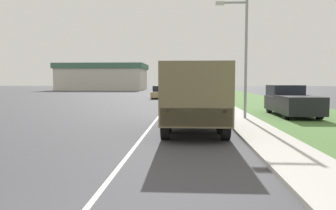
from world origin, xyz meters
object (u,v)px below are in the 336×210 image
(car_nearest_ahead, at_px, (187,97))
(car_third_ahead, at_px, (186,91))
(lamp_post, at_px, (242,47))
(pickup_truck, at_px, (291,101))
(military_truck, at_px, (194,93))
(car_second_ahead, at_px, (160,93))

(car_nearest_ahead, distance_m, car_third_ahead, 19.27)
(car_nearest_ahead, xyz_separation_m, lamp_post, (2.81, -10.32, 3.16))
(car_third_ahead, distance_m, pickup_truck, 27.92)
(military_truck, relative_size, lamp_post, 1.08)
(car_second_ahead, relative_size, lamp_post, 0.72)
(car_second_ahead, relative_size, pickup_truck, 0.83)
(military_truck, height_order, car_nearest_ahead, military_truck)
(car_third_ahead, bearing_deg, car_second_ahead, -110.34)
(pickup_truck, distance_m, lamp_post, 5.11)
(military_truck, height_order, car_third_ahead, military_truck)
(military_truck, bearing_deg, lamp_post, 56.11)
(car_nearest_ahead, relative_size, pickup_truck, 0.79)
(pickup_truck, bearing_deg, car_third_ahead, 103.15)
(lamp_post, bearing_deg, military_truck, -123.89)
(car_third_ahead, distance_m, lamp_post, 29.91)
(car_second_ahead, bearing_deg, military_truck, -82.16)
(car_third_ahead, height_order, pickup_truck, pickup_truck)
(military_truck, bearing_deg, pickup_truck, 46.39)
(military_truck, distance_m, pickup_truck, 8.65)
(military_truck, bearing_deg, car_second_ahead, 97.84)
(lamp_post, bearing_deg, car_third_ahead, 95.76)
(car_second_ahead, distance_m, lamp_post, 22.40)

